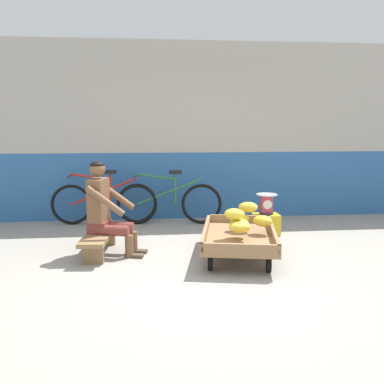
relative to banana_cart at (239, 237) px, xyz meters
The scene contains 10 objects.
ground_plane 0.96m from the banana_cart, 122.73° to the right, with size 80.00×80.00×0.00m, color gray.
back_wall 2.67m from the banana_cart, 102.14° to the left, with size 16.00×0.30×2.89m.
banana_cart is the anchor object (origin of this frame).
banana_pile 0.24m from the banana_cart, ahead, with size 0.68×0.69×0.27m.
low_bench 1.70m from the banana_cart, 169.66° to the left, with size 0.40×1.12×0.27m.
vendor_seated 1.65m from the banana_cart, 169.88° to the left, with size 0.73×0.58×1.14m.
plastic_crate 1.16m from the banana_cart, 58.35° to the left, with size 0.36×0.28×0.30m.
weighing_scale 1.17m from the banana_cart, 58.32° to the left, with size 0.30×0.30×0.29m.
bicycle_near_left 2.60m from the banana_cart, 132.93° to the left, with size 1.66×0.48×0.86m.
bicycle_far_left 1.94m from the banana_cart, 112.67° to the left, with size 1.66×0.48×0.86m.
Camera 1 is at (-0.57, -4.13, 1.59)m, focal length 40.30 mm.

